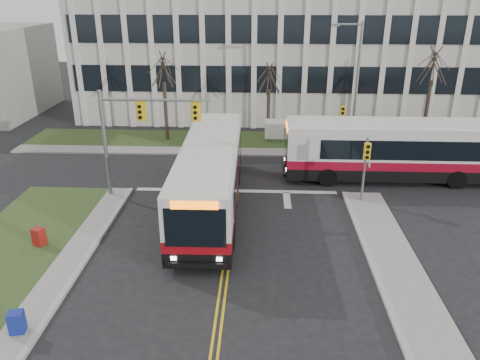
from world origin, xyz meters
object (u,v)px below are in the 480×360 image
bus_cross (396,152)px  bus_main (210,177)px  streetlight (355,81)px  newspaper_box_red (39,238)px  directory_sign (275,129)px  newspaper_box_blue (17,324)px

bus_cross → bus_main: bearing=-67.1°
bus_main → bus_cross: bearing=22.0°
streetlight → bus_cross: streetlight is taller
streetlight → newspaper_box_red: bearing=-138.5°
streetlight → directory_sign: size_ratio=4.60×
streetlight → directory_sign: 6.96m
newspaper_box_blue → bus_cross: bearing=31.4°
directory_sign → bus_main: (-3.76, -11.60, 0.62)m
bus_main → streetlight: bearing=47.2°
streetlight → bus_main: streetlight is taller
directory_sign → newspaper_box_red: (-11.35, -16.23, -0.70)m
bus_main → newspaper_box_red: size_ratio=14.17×
streetlight → bus_main: size_ratio=0.68×
bus_main → newspaper_box_blue: size_ratio=14.17×
bus_cross → newspaper_box_red: size_ratio=14.38×
newspaper_box_blue → newspaper_box_red: same height
streetlight → bus_main: (-9.29, -10.30, -3.40)m
streetlight → bus_cross: size_ratio=0.67×
streetlight → directory_sign: (-5.53, 1.30, -4.02)m
bus_main → newspaper_box_red: 8.99m
streetlight → bus_cross: 6.81m
directory_sign → bus_main: 12.21m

